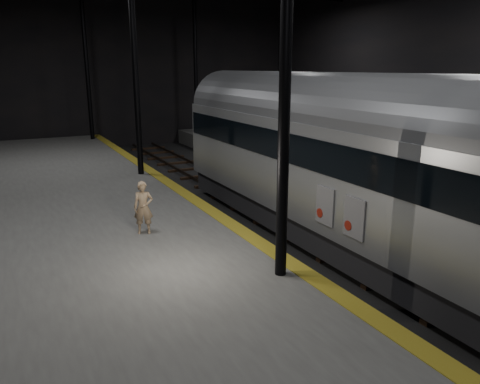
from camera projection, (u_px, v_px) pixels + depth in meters
ground at (312, 235)px, 16.35m from camera, size 44.00×44.00×0.00m
platform_left at (90, 261)px, 12.92m from camera, size 9.00×43.80×1.00m
platform_right at (460, 196)px, 19.52m from camera, size 9.00×43.80×1.00m
tactile_strip at (228, 222)px, 14.66m from camera, size 0.50×43.80×0.01m
track at (312, 234)px, 16.33m from camera, size 2.40×43.00×0.24m
train at (374, 165)px, 13.17m from camera, size 3.04×20.30×5.43m
woman at (143, 208)px, 13.49m from camera, size 0.66×0.55×1.55m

